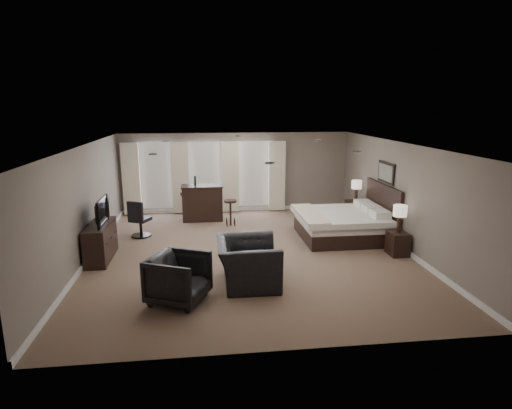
{
  "coord_description": "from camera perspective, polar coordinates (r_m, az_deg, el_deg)",
  "views": [
    {
      "loc": [
        -1.06,
        -9.73,
        3.5
      ],
      "look_at": [
        0.2,
        0.4,
        1.1
      ],
      "focal_mm": 30.0,
      "sensor_mm": 36.0,
      "label": 1
    }
  ],
  "objects": [
    {
      "name": "armchair_near",
      "position": [
        8.48,
        -1.12,
        -6.77
      ],
      "size": [
        0.9,
        1.38,
        1.2
      ],
      "primitive_type": "imported",
      "rotation": [
        0.0,
        0.0,
        1.56
      ],
      "color": "black",
      "rests_on": "ground"
    },
    {
      "name": "room",
      "position": [
        10.03,
        -0.85,
        0.56
      ],
      "size": [
        7.6,
        8.6,
        2.64
      ],
      "color": "brown",
      "rests_on": "ground"
    },
    {
      "name": "bar_stool_left",
      "position": [
        13.39,
        -9.17,
        -0.24
      ],
      "size": [
        0.45,
        0.45,
        0.84
      ],
      "primitive_type": "cube",
      "rotation": [
        0.0,
        0.0,
        0.14
      ],
      "color": "black",
      "rests_on": "ground"
    },
    {
      "name": "nightstand_far",
      "position": [
        13.27,
        13.09,
        -0.94
      ],
      "size": [
        0.49,
        0.6,
        0.66
      ],
      "primitive_type": "cube",
      "color": "black",
      "rests_on": "ground"
    },
    {
      "name": "bar_counter",
      "position": [
        13.24,
        -7.15,
        0.24
      ],
      "size": [
        1.26,
        0.66,
        1.1
      ],
      "primitive_type": "cube",
      "color": "black",
      "rests_on": "ground"
    },
    {
      "name": "desk_chair",
      "position": [
        11.91,
        -15.18,
        -1.79
      ],
      "size": [
        0.69,
        0.69,
        1.02
      ],
      "primitive_type": "cube",
      "rotation": [
        0.0,
        0.0,
        2.71
      ],
      "color": "black",
      "rests_on": "ground"
    },
    {
      "name": "dresser",
      "position": [
        10.48,
        -20.0,
        -4.68
      ],
      "size": [
        0.47,
        1.45,
        0.84
      ],
      "primitive_type": "cube",
      "color": "black",
      "rests_on": "ground"
    },
    {
      "name": "armchair_far",
      "position": [
        7.92,
        -10.28,
        -9.38
      ],
      "size": [
        1.2,
        1.23,
        0.97
      ],
      "primitive_type": "imported",
      "rotation": [
        0.0,
        0.0,
        1.14
      ],
      "color": "black",
      "rests_on": "ground"
    },
    {
      "name": "nightstand_near",
      "position": [
        10.72,
        18.35,
        -4.97
      ],
      "size": [
        0.41,
        0.51,
        0.55
      ],
      "primitive_type": "cube",
      "color": "black",
      "rests_on": "ground"
    },
    {
      "name": "tv",
      "position": [
        10.35,
        -20.21,
        -2.1
      ],
      "size": [
        0.6,
        1.05,
        0.14
      ],
      "primitive_type": "imported",
      "rotation": [
        0.0,
        0.0,
        1.57
      ],
      "color": "black",
      "rests_on": "dresser"
    },
    {
      "name": "lamp_far",
      "position": [
        13.14,
        13.24,
        1.79
      ],
      "size": [
        0.31,
        0.31,
        0.63
      ],
      "primitive_type": "cube",
      "color": "beige",
      "rests_on": "nightstand_far"
    },
    {
      "name": "wall_art",
      "position": [
        11.77,
        16.91,
        4.1
      ],
      "size": [
        0.04,
        0.96,
        0.56
      ],
      "primitive_type": "cube",
      "color": "slate",
      "rests_on": "room"
    },
    {
      "name": "bar_stool_right",
      "position": [
        12.6,
        -3.42,
        -1.12
      ],
      "size": [
        0.47,
        0.47,
        0.77
      ],
      "primitive_type": "cube",
      "rotation": [
        0.0,
        0.0,
        0.38
      ],
      "color": "black",
      "rests_on": "ground"
    },
    {
      "name": "window_bay",
      "position": [
        14.03,
        -6.76,
        3.71
      ],
      "size": [
        5.25,
        0.2,
        2.3
      ],
      "color": "silver",
      "rests_on": "room"
    },
    {
      "name": "lamp_near",
      "position": [
        10.56,
        18.59,
        -1.84
      ],
      "size": [
        0.32,
        0.32,
        0.66
      ],
      "primitive_type": "cube",
      "color": "beige",
      "rests_on": "nightstand_near"
    },
    {
      "name": "bed",
      "position": [
        11.56,
        11.48,
        -0.96
      ],
      "size": [
        2.26,
        2.16,
        1.44
      ],
      "primitive_type": "cube",
      "color": "silver",
      "rests_on": "ground"
    }
  ]
}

